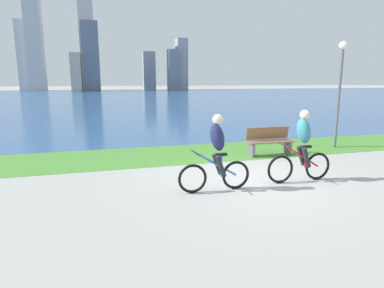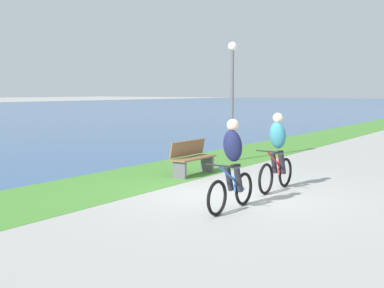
{
  "view_description": "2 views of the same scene",
  "coord_description": "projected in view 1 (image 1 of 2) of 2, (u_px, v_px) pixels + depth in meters",
  "views": [
    {
      "loc": [
        -3.5,
        -6.94,
        2.36
      ],
      "look_at": [
        -1.46,
        0.2,
        0.89
      ],
      "focal_mm": 30.03,
      "sensor_mm": 36.0,
      "label": 1
    },
    {
      "loc": [
        -9.12,
        -5.1,
        2.17
      ],
      "look_at": [
        -0.94,
        0.37,
        1.14
      ],
      "focal_mm": 47.14,
      "sensor_mm": 36.0,
      "label": 2
    }
  ],
  "objects": [
    {
      "name": "city_skyline_far_shore",
      "position": [
        84.0,
        48.0,
        76.28
      ],
      "size": [
        39.6,
        11.68,
        27.94
      ],
      "color": "#B7B7BC",
      "rests_on": "ground"
    },
    {
      "name": "grass_strip_bayside",
      "position": [
        210.0,
        152.0,
        10.81
      ],
      "size": [
        120.0,
        2.81,
        0.01
      ],
      "primitive_type": "cube",
      "color": "#478433",
      "rests_on": "ground"
    },
    {
      "name": "lamppost_tall",
      "position": [
        340.0,
        79.0,
        11.14
      ],
      "size": [
        0.28,
        0.28,
        3.69
      ],
      "color": "#595960",
      "rests_on": "ground"
    },
    {
      "name": "ground_plane",
      "position": [
        251.0,
        178.0,
        7.95
      ],
      "size": [
        300.0,
        300.0,
        0.0
      ],
      "primitive_type": "plane",
      "color": "#9E9E99"
    },
    {
      "name": "bay_water_surface",
      "position": [
        123.0,
        96.0,
        49.54
      ],
      "size": [
        300.0,
        79.29,
        0.0
      ],
      "primitive_type": "cube",
      "color": "#2D568C",
      "rests_on": "ground"
    },
    {
      "name": "cyclist_lead",
      "position": [
        216.0,
        153.0,
        6.85
      ],
      "size": [
        1.63,
        0.52,
        1.68
      ],
      "color": "black",
      "rests_on": "ground"
    },
    {
      "name": "bench_near_path",
      "position": [
        269.0,
        141.0,
        10.31
      ],
      "size": [
        1.5,
        0.47,
        0.9
      ],
      "color": "brown",
      "rests_on": "ground"
    },
    {
      "name": "cyclist_trailing",
      "position": [
        302.0,
        147.0,
        7.52
      ],
      "size": [
        1.68,
        0.52,
        1.71
      ],
      "color": "black",
      "rests_on": "ground"
    }
  ]
}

